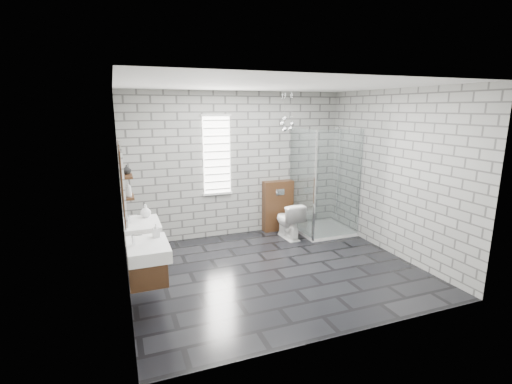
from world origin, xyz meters
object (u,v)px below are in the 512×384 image
vanity_left (144,251)px  vanity_right (139,229)px  toilet (288,220)px  shower_enclosure (322,209)px  cistern_panel (278,206)px

vanity_left → vanity_right: bearing=90.0°
toilet → shower_enclosure: bearing=175.3°
vanity_left → toilet: 3.23m
vanity_left → cistern_panel: size_ratio=1.57×
vanity_left → toilet: (2.71, 1.72, -0.42)m
vanity_right → shower_enclosure: bearing=13.3°
shower_enclosure → toilet: size_ratio=2.97×
shower_enclosure → toilet: 0.72m
vanity_left → shower_enclosure: 3.81m
vanity_left → vanity_right: 0.89m
vanity_left → cistern_panel: vanity_left is taller
vanity_left → shower_enclosure: (3.41, 1.69, -0.25)m
vanity_right → cistern_panel: 3.02m
vanity_left → shower_enclosure: size_ratio=0.77×
vanity_right → toilet: (2.71, 0.83, -0.42)m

